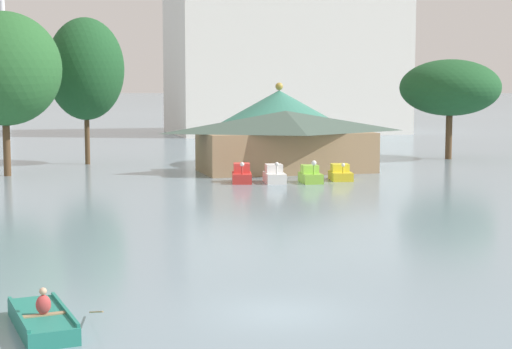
{
  "coord_description": "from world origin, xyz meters",
  "views": [
    {
      "loc": [
        -7.39,
        -24.01,
        7.11
      ],
      "look_at": [
        4.98,
        20.94,
        2.12
      ],
      "focal_mm": 57.3,
      "sensor_mm": 36.0,
      "label": 1
    }
  ],
  "objects": [
    {
      "name": "shoreline_tree_right",
      "position": [
        32.6,
        49.03,
        7.07
      ],
      "size": [
        9.89,
        9.89,
        9.87
      ],
      "color": "brown",
      "rests_on": "ground"
    },
    {
      "name": "pedal_boat_red",
      "position": [
        7.74,
        35.01,
        0.56
      ],
      "size": [
        2.04,
        3.12,
        1.64
      ],
      "rotation": [
        0.0,
        0.0,
        -1.8
      ],
      "color": "red",
      "rests_on": "ground"
    },
    {
      "name": "pedal_boat_yellow",
      "position": [
        15.48,
        34.56,
        0.49
      ],
      "size": [
        2.02,
        2.86,
        1.42
      ],
      "rotation": [
        0.0,
        0.0,
        -1.76
      ],
      "color": "yellow",
      "rests_on": "ground"
    },
    {
      "name": "boathouse",
      "position": [
        13.3,
        41.72,
        2.71
      ],
      "size": [
        15.33,
        7.97,
        5.15
      ],
      "color": "#9E7F5B",
      "rests_on": "ground"
    },
    {
      "name": "pedal_boat_lime",
      "position": [
        12.67,
        33.48,
        0.53
      ],
      "size": [
        1.66,
        2.64,
        1.77
      ],
      "rotation": [
        0.0,
        0.0,
        -1.67
      ],
      "color": "#8CCC3F",
      "rests_on": "ground"
    },
    {
      "name": "green_roof_pavilion",
      "position": [
        14.55,
        47.73,
        3.89
      ],
      "size": [
        11.57,
        11.57,
        7.55
      ],
      "color": "#993328",
      "rests_on": "ground"
    },
    {
      "name": "shoreline_tree_tall_left",
      "position": [
        -9.37,
        44.43,
        8.58
      ],
      "size": [
        9.04,
        9.04,
        13.13
      ],
      "color": "brown",
      "rests_on": "ground"
    },
    {
      "name": "ground_plane",
      "position": [
        0.0,
        0.0,
        0.0
      ],
      "size": [
        2000.0,
        2000.0,
        0.0
      ],
      "primitive_type": "plane",
      "color": "gray"
    },
    {
      "name": "pedal_boat_white",
      "position": [
        10.06,
        34.23,
        0.54
      ],
      "size": [
        1.82,
        3.01,
        1.67
      ],
      "rotation": [
        0.0,
        0.0,
        -1.72
      ],
      "color": "white",
      "rests_on": "ground"
    },
    {
      "name": "rowboat_with_rower",
      "position": [
        -7.25,
        0.27,
        0.28
      ],
      "size": [
        3.45,
        4.26,
        1.33
      ],
      "rotation": [
        0.0,
        0.0,
        1.72
      ],
      "color": "#237A6B",
      "rests_on": "ground"
    },
    {
      "name": "shoreline_tree_mid",
      "position": [
        -2.45,
        52.99,
        8.78
      ],
      "size": [
        7.05,
        7.05,
        13.49
      ],
      "color": "brown",
      "rests_on": "ground"
    },
    {
      "name": "background_building_block",
      "position": [
        30.84,
        98.3,
        11.91
      ],
      "size": [
        35.57,
        20.08,
        23.79
      ],
      "color": "silver",
      "rests_on": "ground"
    }
  ]
}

